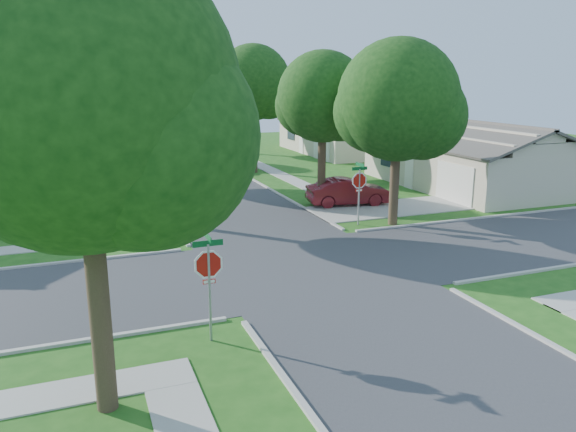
% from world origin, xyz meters
% --- Properties ---
extents(ground, '(100.00, 100.00, 0.00)m').
position_xyz_m(ground, '(0.00, 0.00, 0.00)').
color(ground, '#205316').
rests_on(ground, ground).
extents(road_ns, '(7.00, 100.00, 0.02)m').
position_xyz_m(road_ns, '(0.00, 0.00, 0.00)').
color(road_ns, '#333335').
rests_on(road_ns, ground).
extents(sidewalk_ne, '(1.20, 40.00, 0.04)m').
position_xyz_m(sidewalk_ne, '(6.10, 26.00, 0.02)').
color(sidewalk_ne, '#9E9B91').
rests_on(sidewalk_ne, ground).
extents(sidewalk_nw, '(1.20, 40.00, 0.04)m').
position_xyz_m(sidewalk_nw, '(-6.10, 26.00, 0.02)').
color(sidewalk_nw, '#9E9B91').
rests_on(sidewalk_nw, ground).
extents(driveway, '(8.80, 3.60, 0.05)m').
position_xyz_m(driveway, '(7.90, 7.10, 0.03)').
color(driveway, '#9E9B91').
rests_on(driveway, ground).
extents(stop_sign_sw, '(1.05, 0.80, 2.98)m').
position_xyz_m(stop_sign_sw, '(-4.70, -4.70, 2.03)').
color(stop_sign_sw, gray).
rests_on(stop_sign_sw, ground).
extents(stop_sign_ne, '(1.05, 0.80, 2.98)m').
position_xyz_m(stop_sign_ne, '(4.70, 4.70, 2.03)').
color(stop_sign_ne, gray).
rests_on(stop_sign_ne, ground).
extents(tree_e_near, '(4.97, 4.80, 8.28)m').
position_xyz_m(tree_e_near, '(4.75, 9.01, 5.64)').
color(tree_e_near, '#38281C').
rests_on(tree_e_near, ground).
extents(tree_e_mid, '(5.59, 5.40, 9.21)m').
position_xyz_m(tree_e_mid, '(4.76, 21.01, 6.25)').
color(tree_e_mid, '#38281C').
rests_on(tree_e_mid, ground).
extents(tree_e_far, '(5.17, 5.00, 8.72)m').
position_xyz_m(tree_e_far, '(4.75, 34.01, 5.98)').
color(tree_e_far, '#38281C').
rests_on(tree_e_far, ground).
extents(tree_w_near, '(5.38, 5.20, 8.97)m').
position_xyz_m(tree_w_near, '(-4.64, 9.01, 6.12)').
color(tree_w_near, '#38281C').
rests_on(tree_w_near, ground).
extents(tree_w_mid, '(5.80, 5.60, 9.56)m').
position_xyz_m(tree_w_mid, '(-4.64, 21.01, 6.49)').
color(tree_w_mid, '#38281C').
rests_on(tree_w_mid, ground).
extents(tree_w_far, '(4.76, 4.60, 8.04)m').
position_xyz_m(tree_w_far, '(-4.65, 34.01, 5.51)').
color(tree_w_far, '#38281C').
rests_on(tree_w_far, ground).
extents(tree_sw_corner, '(6.21, 6.00, 9.55)m').
position_xyz_m(tree_sw_corner, '(-7.44, -6.99, 6.26)').
color(tree_sw_corner, '#38281C').
rests_on(tree_sw_corner, ground).
extents(tree_ne_corner, '(5.80, 5.60, 8.66)m').
position_xyz_m(tree_ne_corner, '(6.36, 4.21, 5.59)').
color(tree_ne_corner, '#38281C').
rests_on(tree_ne_corner, ground).
extents(house_ne_near, '(8.42, 13.60, 4.23)m').
position_xyz_m(house_ne_near, '(15.99, 11.00, 1.52)').
color(house_ne_near, '#B2A68D').
rests_on(house_ne_near, ground).
extents(house_ne_far, '(8.42, 13.60, 4.23)m').
position_xyz_m(house_ne_far, '(15.99, 29.00, 1.52)').
color(house_ne_far, '#B2A68D').
rests_on(house_ne_far, ground).
extents(car_driveway, '(4.73, 2.25, 1.50)m').
position_xyz_m(car_driveway, '(6.20, 8.70, 0.75)').
color(car_driveway, '#591217').
rests_on(car_driveway, ground).
extents(car_curb_east, '(2.06, 4.08, 1.33)m').
position_xyz_m(car_curb_east, '(3.15, 22.53, 0.67)').
color(car_curb_east, black).
rests_on(car_curb_east, ground).
extents(car_curb_west, '(2.03, 4.62, 1.32)m').
position_xyz_m(car_curb_west, '(-1.20, 41.23, 0.66)').
color(car_curb_west, black).
rests_on(car_curb_west, ground).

